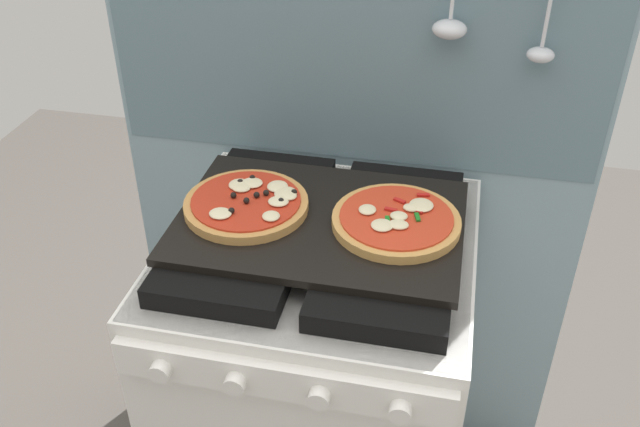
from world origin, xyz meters
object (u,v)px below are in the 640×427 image
at_px(pizza_right, 396,220).
at_px(baking_tray, 320,221).
at_px(stove, 320,387).
at_px(pizza_left, 248,203).

bearing_deg(pizza_right, baking_tray, -177.71).
distance_m(stove, baking_tray, 0.46).
height_order(stove, pizza_right, pizza_right).
bearing_deg(baking_tray, stove, -90.00).
xyz_separation_m(stove, baking_tray, (0.00, 0.00, 0.46)).
height_order(baking_tray, pizza_left, pizza_left).
height_order(stove, baking_tray, baking_tray).
height_order(pizza_left, pizza_right, pizza_left).
xyz_separation_m(baking_tray, pizza_right, (0.14, 0.01, 0.02)).
height_order(stove, pizza_left, pizza_left).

